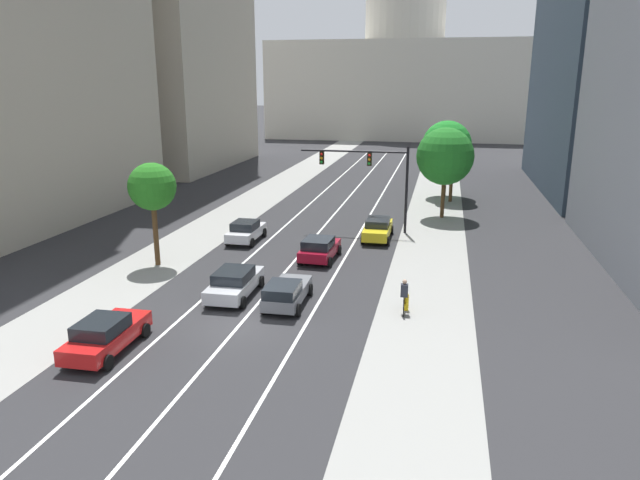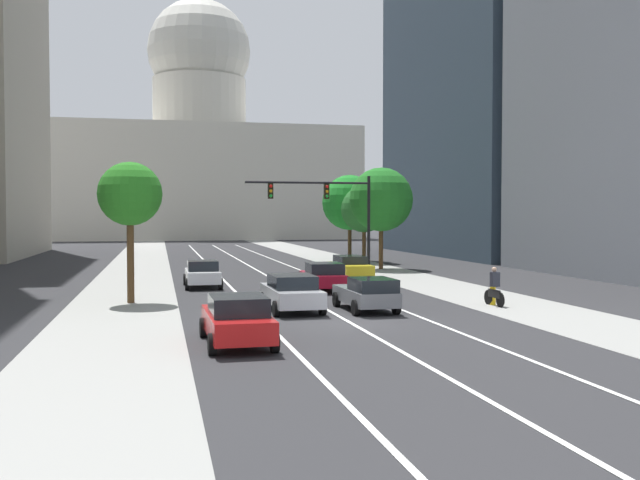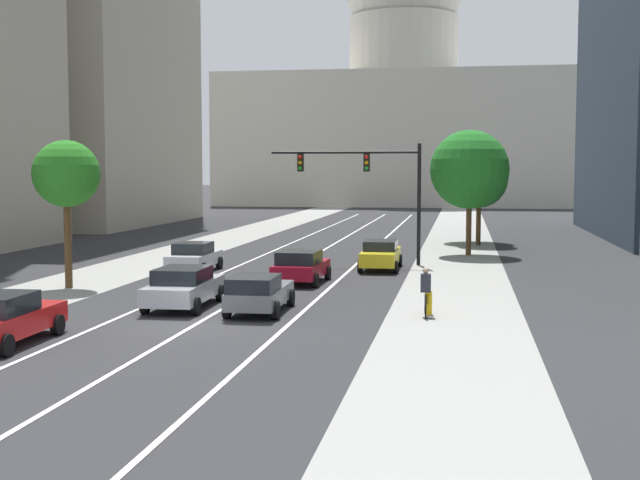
% 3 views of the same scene
% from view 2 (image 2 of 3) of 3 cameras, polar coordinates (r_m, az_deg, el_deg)
% --- Properties ---
extents(ground_plane, '(400.00, 400.00, 0.00)m').
position_cam_2_polar(ground_plane, '(66.25, -6.62, -1.47)').
color(ground_plane, '#2B2B2D').
extents(sidewalk_left, '(4.76, 130.00, 0.01)m').
position_cam_2_polar(sidewalk_left, '(60.92, -14.07, -1.82)').
color(sidewalk_left, gray).
rests_on(sidewalk_left, ground).
extents(sidewalk_right, '(4.76, 130.00, 0.01)m').
position_cam_2_polar(sidewalk_right, '(62.80, 1.56, -1.64)').
color(sidewalk_right, gray).
rests_on(sidewalk_right, ground).
extents(lane_stripe_left, '(0.16, 90.00, 0.01)m').
position_cam_2_polar(lane_stripe_left, '(51.07, -8.26, -2.50)').
color(lane_stripe_left, white).
rests_on(lane_stripe_left, ground).
extents(lane_stripe_center, '(0.16, 90.00, 0.01)m').
position_cam_2_polar(lane_stripe_center, '(51.39, -4.88, -2.46)').
color(lane_stripe_center, white).
rests_on(lane_stripe_center, ground).
extents(lane_stripe_right, '(0.16, 90.00, 0.01)m').
position_cam_2_polar(lane_stripe_right, '(51.88, -1.55, -2.41)').
color(lane_stripe_right, white).
rests_on(lane_stripe_right, ground).
extents(office_tower_far_right, '(14.65, 29.42, 46.91)m').
position_cam_2_polar(office_tower_far_right, '(77.31, 13.62, 16.55)').
color(office_tower_far_right, '#334251').
rests_on(office_tower_far_right, ground).
extents(capitol_building, '(51.51, 22.80, 41.53)m').
position_cam_2_polar(capitol_building, '(124.76, -9.47, 6.66)').
color(capitol_building, beige).
rests_on(capitol_building, ground).
extents(car_yellow, '(1.98, 4.73, 1.50)m').
position_cam_2_polar(car_yellow, '(44.31, 2.39, -2.16)').
color(car_yellow, yellow).
rests_on(car_yellow, ground).
extents(car_crimson, '(2.24, 4.17, 1.51)m').
position_cam_2_polar(car_crimson, '(37.80, 0.28, -2.88)').
color(car_crimson, maroon).
rests_on(car_crimson, ground).
extents(car_gray, '(1.99, 4.34, 1.44)m').
position_cam_2_polar(car_gray, '(30.01, 3.75, -4.22)').
color(car_gray, slate).
rests_on(car_gray, ground).
extents(car_silver, '(2.17, 4.81, 1.52)m').
position_cam_2_polar(car_silver, '(30.08, -2.27, -4.13)').
color(car_silver, '#B2B5BA').
rests_on(car_silver, ground).
extents(car_red, '(2.09, 4.65, 1.55)m').
position_cam_2_polar(car_red, '(22.40, -6.56, -6.25)').
color(car_red, red).
rests_on(car_red, ground).
extents(car_white, '(1.98, 4.19, 1.49)m').
position_cam_2_polar(car_white, '(40.25, -9.27, -2.63)').
color(car_white, silver).
rests_on(car_white, ground).
extents(traffic_signal_mast, '(8.12, 0.39, 6.50)m').
position_cam_2_polar(traffic_signal_mast, '(46.09, 0.79, 2.89)').
color(traffic_signal_mast, black).
rests_on(traffic_signal_mast, ground).
extents(fire_hydrant, '(0.26, 0.35, 0.91)m').
position_cam_2_polar(fire_hydrant, '(32.88, 13.49, -4.22)').
color(fire_hydrant, yellow).
rests_on(fire_hydrant, ground).
extents(cyclist, '(0.38, 1.70, 1.72)m').
position_cam_2_polar(cyclist, '(32.50, 13.62, -3.61)').
color(cyclist, black).
rests_on(cyclist, ground).
extents(street_tree_mid_right, '(4.69, 4.69, 7.47)m').
position_cam_2_polar(street_tree_mid_right, '(53.14, 4.85, 3.20)').
color(street_tree_mid_right, '#51381E').
rests_on(street_tree_mid_right, ground).
extents(street_tree_near_left, '(2.88, 2.88, 6.39)m').
position_cam_2_polar(street_tree_near_left, '(33.70, -14.78, 3.47)').
color(street_tree_near_left, '#51381E').
rests_on(street_tree_near_left, ground).
extents(street_tree_far_right, '(4.75, 4.75, 7.43)m').
position_cam_2_polar(street_tree_far_right, '(62.10, 2.37, 2.97)').
color(street_tree_far_right, '#51381E').
rests_on(street_tree_far_right, ground).
extents(street_tree_near_right, '(3.85, 3.85, 6.39)m').
position_cam_2_polar(street_tree_near_right, '(59.94, 3.50, 2.43)').
color(street_tree_near_right, '#51381E').
rests_on(street_tree_near_right, ground).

